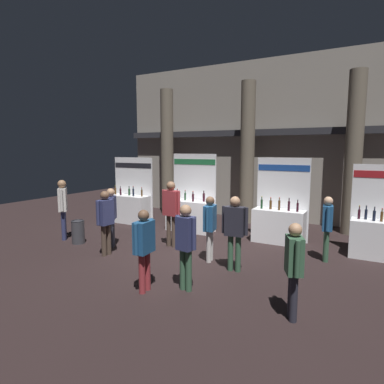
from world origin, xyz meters
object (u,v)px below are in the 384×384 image
exhibitor_booth_2 (279,222)px  visitor_6 (327,224)px  trash_bin (78,232)px  visitor_9 (171,207)px  exhibitor_booth_3 (384,236)px  visitor_5 (294,263)px  visitor_7 (235,227)px  visitor_3 (144,243)px  visitor_2 (63,204)px  visitor_0 (210,223)px  exhibitor_booth_1 (190,212)px  visitor_4 (105,217)px  visitor_1 (186,240)px  visitor_8 (111,212)px  exhibitor_booth_0 (129,206)px

exhibitor_booth_2 → visitor_6: exhibitor_booth_2 is taller
exhibitor_booth_2 → trash_bin: (-5.05, -2.93, -0.27)m
trash_bin → visitor_9: visitor_9 is taller
exhibitor_booth_3 → visitor_5: 4.31m
visitor_7 → visitor_3: bearing=-126.2°
visitor_5 → visitor_7: bearing=23.0°
visitor_2 → visitor_7: size_ratio=1.07×
visitor_0 → visitor_9: visitor_9 is taller
exhibitor_booth_1 → visitor_6: exhibitor_booth_1 is taller
visitor_9 → visitor_2: bearing=22.6°
visitor_4 → visitor_1: bearing=-102.5°
exhibitor_booth_1 → visitor_6: size_ratio=1.61×
exhibitor_booth_2 → exhibitor_booth_3: exhibitor_booth_2 is taller
visitor_7 → visitor_8: 3.68m
visitor_2 → visitor_9: 3.36m
exhibitor_booth_2 → visitor_8: size_ratio=1.50×
exhibitor_booth_3 → visitor_8: size_ratio=1.42×
exhibitor_booth_1 → visitor_8: size_ratio=1.55×
visitor_1 → visitor_7: size_ratio=0.99×
exhibitor_booth_1 → visitor_5: size_ratio=1.62×
trash_bin → visitor_5: visitor_5 is taller
trash_bin → visitor_9: (2.52, 1.05, 0.77)m
visitor_7 → visitor_8: size_ratio=1.03×
visitor_4 → visitor_6: visitor_4 is taller
visitor_2 → visitor_4: visitor_2 is taller
visitor_8 → visitor_3: bearing=22.5°
visitor_3 → visitor_8: bearing=-129.4°
trash_bin → visitor_3: 4.08m
exhibitor_booth_2 → visitor_6: (1.42, -1.08, 0.32)m
visitor_0 → visitor_6: visitor_0 is taller
exhibitor_booth_2 → visitor_4: (-3.57, -3.34, 0.39)m
visitor_9 → exhibitor_booth_3: bearing=-156.1°
visitor_1 → visitor_3: 0.79m
exhibitor_booth_1 → visitor_1: 4.70m
visitor_3 → visitor_7: visitor_7 is taller
trash_bin → visitor_3: size_ratio=0.42×
exhibitor_booth_0 → visitor_8: exhibitor_booth_0 is taller
exhibitor_booth_3 → visitor_4: exhibitor_booth_3 is taller
visitor_8 → visitor_1: bearing=34.5°
exhibitor_booth_0 → visitor_1: exhibitor_booth_0 is taller
visitor_9 → visitor_3: bearing=118.8°
exhibitor_booth_2 → visitor_2: (-5.74, -2.85, 0.47)m
visitor_4 → trash_bin: bearing=78.5°
visitor_1 → visitor_6: (2.14, 3.10, -0.06)m
visitor_6 → visitor_9: 4.03m
exhibitor_booth_1 → visitor_2: exhibitor_booth_1 is taller
visitor_2 → visitor_3: 4.71m
visitor_1 → visitor_6: 3.77m
trash_bin → visitor_2: visitor_2 is taller
trash_bin → exhibitor_booth_2: bearing=30.2°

